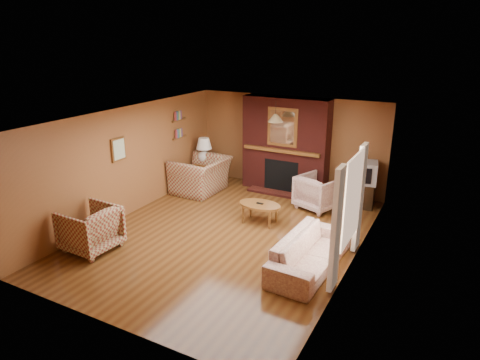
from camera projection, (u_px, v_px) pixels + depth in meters
The scene contains 20 objects.
floor at pixel (228, 234), 8.68m from camera, with size 6.50×6.50×0.00m, color #4A2710.
ceiling at pixel (226, 117), 7.90m from camera, with size 6.50×6.50×0.00m, color white.
wall_back at pixel (289, 143), 11.01m from camera, with size 6.50×6.50×0.00m, color brown.
wall_front at pixel (104, 249), 5.57m from camera, with size 6.50×6.50×0.00m, color brown.
wall_left at pixel (128, 161), 9.40m from camera, with size 6.50×6.50×0.00m, color brown.
wall_right at pixel (356, 201), 7.18m from camera, with size 6.50×6.50×0.00m, color brown.
fireplace at pixel (285, 146), 10.79m from camera, with size 2.20×0.82×2.40m.
window_right at pixel (350, 208), 7.06m from camera, with size 0.10×1.85×2.00m.
bookshelf at pixel (180, 125), 10.81m from camera, with size 0.09×0.55×0.71m.
botanical_print at pixel (118, 149), 9.02m from camera, with size 0.05×0.40×0.50m.
pendant_light at pixel (275, 118), 9.95m from camera, with size 0.36×0.36×0.48m.
plaid_loveseat at pixel (201, 175), 10.92m from camera, with size 1.35×1.18×0.88m, color maroon.
plaid_armchair at pixel (90, 229), 7.95m from camera, with size 0.90×0.93×0.84m, color maroon.
floral_sofa at pixel (310, 252), 7.34m from camera, with size 2.06×0.81×0.60m, color beige.
floral_armchair at pixel (318, 192), 9.86m from camera, with size 0.84×0.87×0.79m, color beige.
coffee_table at pixel (260, 206), 9.11m from camera, with size 0.93×0.57×0.45m.
side_table at pixel (205, 173), 11.56m from camera, with size 0.43×0.43×0.58m, color brown.
table_lamp at pixel (204, 149), 11.35m from camera, with size 0.42×0.42×0.69m.
tv_stand at pixel (362, 194), 10.01m from camera, with size 0.53×0.48×0.58m, color black.
crt_tv at pixel (364, 172), 9.83m from camera, with size 0.65×0.64×0.51m.
Camera 1 is at (3.91, -6.82, 3.85)m, focal length 32.00 mm.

